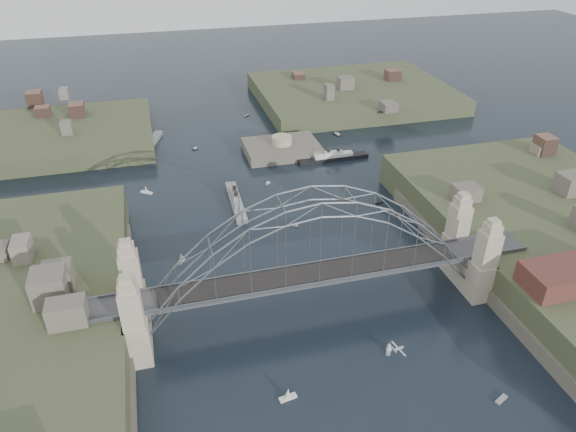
# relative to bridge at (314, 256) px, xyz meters

# --- Properties ---
(ground) EXTENTS (500.00, 500.00, 0.00)m
(ground) POSITION_rel_bridge_xyz_m (0.00, 0.00, -12.32)
(ground) COLOR black
(ground) RESTS_ON ground
(bridge) EXTENTS (84.00, 13.80, 24.60)m
(bridge) POSITION_rel_bridge_xyz_m (0.00, 0.00, 0.00)
(bridge) COLOR #444345
(bridge) RESTS_ON ground
(shore_east) EXTENTS (50.50, 90.00, 12.00)m
(shore_east) POSITION_rel_bridge_xyz_m (57.32, 0.00, -10.35)
(shore_east) COLOR #3F462A
(shore_east) RESTS_ON ground
(headland_nw) EXTENTS (60.00, 45.00, 9.00)m
(headland_nw) POSITION_rel_bridge_xyz_m (-55.00, 95.00, -11.82)
(headland_nw) COLOR #3F462A
(headland_nw) RESTS_ON ground
(headland_ne) EXTENTS (70.00, 55.00, 9.50)m
(headland_ne) POSITION_rel_bridge_xyz_m (50.00, 110.00, -11.57)
(headland_ne) COLOR #3F462A
(headland_ne) RESTS_ON ground
(fort_island) EXTENTS (22.00, 16.00, 9.40)m
(fort_island) POSITION_rel_bridge_xyz_m (12.00, 70.00, -12.66)
(fort_island) COLOR #575246
(fort_island) RESTS_ON ground
(naval_cruiser_near) EXTENTS (3.17, 20.11, 6.01)m
(naval_cruiser_near) POSITION_rel_bridge_xyz_m (-6.86, 42.95, -11.39)
(naval_cruiser_near) COLOR gray
(naval_cruiser_near) RESTS_ON ground
(naval_cruiser_far) EXTENTS (7.91, 16.89, 5.77)m
(naval_cruiser_far) POSITION_rel_bridge_xyz_m (-25.64, 86.68, -11.43)
(naval_cruiser_far) COLOR gray
(naval_cruiser_far) RESTS_ON ground
(ocean_liner) EXTENTS (21.21, 3.35, 5.19)m
(ocean_liner) POSITION_rel_bridge_xyz_m (25.32, 61.28, -11.52)
(ocean_liner) COLOR black
(ocean_liner) RESTS_ON ground
(aeroplane) EXTENTS (1.89, 3.39, 0.50)m
(aeroplane) POSITION_rel_bridge_xyz_m (6.55, -20.98, -3.94)
(aeroplane) COLOR silver
(small_boat_a) EXTENTS (1.91, 2.58, 2.38)m
(small_boat_a) POSITION_rel_bridge_xyz_m (-22.34, 21.97, -11.48)
(small_boat_a) COLOR white
(small_boat_a) RESTS_ON ground
(small_boat_b) EXTENTS (1.95, 1.57, 0.45)m
(small_boat_b) POSITION_rel_bridge_xyz_m (4.50, 29.36, -12.17)
(small_boat_b) COLOR white
(small_boat_b) RESTS_ON ground
(small_boat_c) EXTENTS (2.94, 1.40, 2.38)m
(small_boat_c) POSITION_rel_bridge_xyz_m (-9.88, -18.78, -11.54)
(small_boat_c) COLOR white
(small_boat_c) RESTS_ON ground
(small_boat_d) EXTENTS (2.42, 1.10, 0.45)m
(small_boat_d) POSITION_rel_bridge_xyz_m (27.84, 34.09, -12.17)
(small_boat_d) COLOR white
(small_boat_d) RESTS_ON ground
(small_boat_e) EXTENTS (3.24, 2.86, 2.38)m
(small_boat_e) POSITION_rel_bridge_xyz_m (-28.41, 54.80, -11.61)
(small_boat_e) COLOR white
(small_boat_e) RESTS_ON ground
(small_boat_f) EXTENTS (1.62, 1.30, 1.43)m
(small_boat_f) POSITION_rel_bridge_xyz_m (3.32, 51.40, -12.03)
(small_boat_f) COLOR white
(small_boat_f) RESTS_ON ground
(small_boat_g) EXTENTS (2.50, 1.73, 0.45)m
(small_boat_g) POSITION_rel_bridge_xyz_m (21.76, -27.63, -12.17)
(small_boat_g) COLOR white
(small_boat_g) RESTS_ON ground
(small_boat_h) EXTENTS (1.79, 1.26, 1.43)m
(small_boat_h) POSITION_rel_bridge_xyz_m (-12.90, 79.32, -12.03)
(small_boat_h) COLOR white
(small_boat_h) RESTS_ON ground
(small_boat_i) EXTENTS (2.56, 1.81, 1.43)m
(small_boat_i) POSITION_rel_bridge_xyz_m (35.93, 11.31, -12.04)
(small_boat_i) COLOR white
(small_boat_i) RESTS_ON ground
(small_boat_k) EXTENTS (2.16, 1.90, 0.45)m
(small_boat_k) POSITION_rel_bridge_xyz_m (7.93, 103.82, -12.17)
(small_boat_k) COLOR white
(small_boat_k) RESTS_ON ground
(small_boat_l) EXTENTS (3.00, 1.43, 1.43)m
(small_boat_l) POSITION_rel_bridge_xyz_m (-41.49, 25.61, -12.04)
(small_boat_l) COLOR white
(small_boat_l) RESTS_ON ground
(small_boat_m) EXTENTS (1.83, 2.42, 2.38)m
(small_boat_m) POSITION_rel_bridge_xyz_m (9.32, -13.57, -11.45)
(small_boat_m) COLOR white
(small_boat_m) RESTS_ON ground
(small_boat_n) EXTENTS (1.86, 3.20, 1.43)m
(small_boat_n) POSITION_rel_bridge_xyz_m (32.74, 78.86, -12.04)
(small_boat_n) COLOR white
(small_boat_n) RESTS_ON ground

